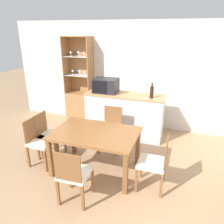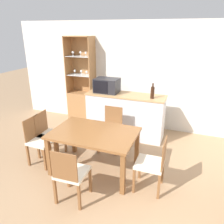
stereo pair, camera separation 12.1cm
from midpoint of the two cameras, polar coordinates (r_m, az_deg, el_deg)
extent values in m
plane|color=#A37F5B|center=(3.64, -2.47, -19.55)|extent=(18.00, 18.00, 0.00)
cube|color=silver|center=(5.39, 8.45, 9.14)|extent=(6.80, 0.06, 2.55)
cube|color=silver|center=(5.02, 4.15, -1.02)|extent=(1.74, 0.51, 0.97)
cube|color=tan|center=(4.86, 4.30, 4.45)|extent=(1.77, 0.54, 0.03)
cube|color=#A37042|center=(5.94, -7.17, 1.46)|extent=(0.69, 0.39, 0.78)
cube|color=#A37042|center=(5.83, -6.81, 12.25)|extent=(0.69, 0.02, 1.41)
cube|color=#A37042|center=(5.84, -10.68, 12.05)|extent=(0.02, 0.39, 1.41)
cube|color=#A37042|center=(5.52, -4.52, 11.84)|extent=(0.02, 0.39, 1.41)
cube|color=#A37042|center=(5.61, -8.04, 19.01)|extent=(0.69, 0.39, 0.02)
cube|color=white|center=(5.71, -7.56, 9.59)|extent=(0.65, 0.34, 0.01)
cube|color=white|center=(5.64, -7.79, 14.23)|extent=(0.65, 0.34, 0.01)
cylinder|color=white|center=(5.82, -9.07, 9.80)|extent=(0.04, 0.04, 0.01)
cylinder|color=white|center=(5.81, -9.09, 10.09)|extent=(0.01, 0.01, 0.06)
sphere|color=white|center=(5.80, -9.12, 10.59)|extent=(0.06, 0.06, 0.06)
cylinder|color=white|center=(5.72, -9.51, 14.31)|extent=(0.04, 0.04, 0.01)
cylinder|color=white|center=(5.72, -9.53, 14.61)|extent=(0.01, 0.01, 0.06)
sphere|color=white|center=(5.71, -9.56, 15.13)|extent=(0.06, 0.06, 0.06)
cylinder|color=white|center=(5.74, -7.39, 9.74)|extent=(0.04, 0.04, 0.01)
cylinder|color=white|center=(5.74, -7.41, 10.04)|extent=(0.01, 0.01, 0.06)
sphere|color=white|center=(5.73, -7.43, 10.54)|extent=(0.06, 0.06, 0.06)
cylinder|color=white|center=(5.68, -7.56, 14.37)|extent=(0.04, 0.04, 0.01)
cylinder|color=white|center=(5.68, -7.58, 14.67)|extent=(0.01, 0.01, 0.06)
sphere|color=white|center=(5.67, -7.60, 15.19)|extent=(0.06, 0.06, 0.06)
cylinder|color=white|center=(5.62, -5.95, 9.55)|extent=(0.04, 0.04, 0.01)
cylinder|color=white|center=(5.61, -5.97, 9.85)|extent=(0.01, 0.01, 0.06)
sphere|color=white|center=(5.60, -5.99, 10.37)|extent=(0.06, 0.06, 0.06)
cylinder|color=white|center=(5.54, -6.17, 14.26)|extent=(0.04, 0.04, 0.01)
cylinder|color=white|center=(5.54, -6.18, 14.57)|extent=(0.01, 0.01, 0.06)
sphere|color=white|center=(5.53, -6.20, 15.10)|extent=(0.06, 0.06, 0.06)
cube|color=brown|center=(3.69, -3.79, -5.54)|extent=(1.42, 0.94, 0.04)
cube|color=brown|center=(3.86, -15.26, -11.30)|extent=(0.07, 0.07, 0.70)
cube|color=brown|center=(3.36, 3.92, -15.92)|extent=(0.07, 0.07, 0.70)
cube|color=brown|center=(4.45, -9.18, -6.20)|extent=(0.07, 0.07, 0.70)
cube|color=brown|center=(4.02, 7.39, -9.24)|extent=(0.07, 0.07, 0.70)
cube|color=beige|center=(3.46, 10.79, -13.11)|extent=(0.42, 0.42, 0.05)
cube|color=brown|center=(3.32, 14.47, -10.35)|extent=(0.02, 0.38, 0.41)
cube|color=brown|center=(3.47, 6.77, -17.45)|extent=(0.04, 0.04, 0.42)
cube|color=brown|center=(3.77, 8.20, -14.06)|extent=(0.04, 0.04, 0.42)
cube|color=brown|center=(3.43, 13.16, -18.49)|extent=(0.04, 0.04, 0.42)
cube|color=brown|center=(3.73, 14.00, -14.96)|extent=(0.04, 0.04, 0.42)
cube|color=beige|center=(4.43, 0.28, -4.68)|extent=(0.42, 0.42, 0.05)
cube|color=brown|center=(4.51, 1.17, -1.04)|extent=(0.38, 0.02, 0.41)
cube|color=brown|center=(4.32, 1.75, -8.85)|extent=(0.04, 0.04, 0.42)
cube|color=brown|center=(4.44, -2.86, -7.99)|extent=(0.04, 0.04, 0.42)
cube|color=brown|center=(4.64, 3.28, -6.69)|extent=(0.04, 0.04, 0.42)
cube|color=brown|center=(4.75, -1.05, -5.95)|extent=(0.04, 0.04, 0.42)
cube|color=beige|center=(3.26, -9.26, -15.33)|extent=(0.43, 0.43, 0.05)
cube|color=brown|center=(2.99, -11.27, -13.88)|extent=(0.38, 0.04, 0.41)
cube|color=brown|center=(3.61, -10.41, -16.03)|extent=(0.04, 0.04, 0.42)
cube|color=brown|center=(3.47, -4.69, -17.39)|extent=(0.04, 0.04, 0.42)
cube|color=brown|center=(3.36, -13.56, -19.54)|extent=(0.04, 0.04, 0.42)
cube|color=brown|center=(3.21, -7.42, -21.26)|extent=(0.04, 0.04, 0.42)
cube|color=beige|center=(4.18, -17.06, -7.35)|extent=(0.43, 0.43, 0.05)
cube|color=brown|center=(4.20, -19.49, -4.02)|extent=(0.03, 0.38, 0.41)
cube|color=brown|center=(4.31, -13.20, -9.56)|extent=(0.04, 0.04, 0.42)
cube|color=brown|center=(4.07, -16.28, -11.92)|extent=(0.04, 0.04, 0.42)
cube|color=brown|center=(4.52, -17.12, -8.45)|extent=(0.04, 0.04, 0.42)
cube|color=brown|center=(4.29, -20.28, -10.60)|extent=(0.04, 0.04, 0.42)
cube|color=beige|center=(4.38, -14.85, -5.77)|extent=(0.44, 0.44, 0.05)
cube|color=brown|center=(4.39, -17.33, -2.68)|extent=(0.04, 0.38, 0.41)
cube|color=brown|center=(4.54, -11.31, -7.78)|extent=(0.04, 0.04, 0.42)
cube|color=brown|center=(4.26, -13.72, -10.03)|extent=(0.04, 0.04, 0.42)
cube|color=brown|center=(4.71, -15.34, -6.98)|extent=(0.04, 0.04, 0.42)
cube|color=brown|center=(4.45, -17.92, -9.07)|extent=(0.04, 0.04, 0.42)
cube|color=#232328|center=(4.96, -0.64, 6.95)|extent=(0.54, 0.38, 0.32)
cube|color=black|center=(4.82, -2.33, 6.50)|extent=(0.35, 0.01, 0.28)
cylinder|color=black|center=(4.61, 11.26, 4.95)|extent=(0.08, 0.08, 0.24)
cylinder|color=black|center=(4.56, 11.41, 6.91)|extent=(0.03, 0.03, 0.08)
camera|label=1|loc=(0.06, -89.19, 0.31)|focal=35.00mm
camera|label=2|loc=(0.06, 90.81, -0.31)|focal=35.00mm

